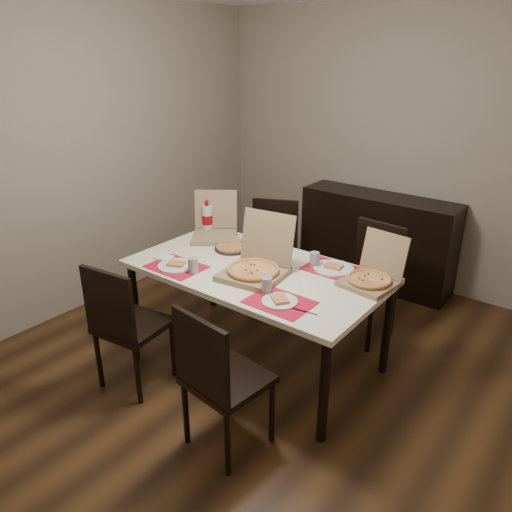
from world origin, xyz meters
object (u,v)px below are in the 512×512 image
chair_near_left (125,322)px  soda_bottle (207,219)px  sideboard (376,240)px  pizza_box_center (256,267)px  chair_far_left (272,247)px  chair_far_right (370,276)px  chair_near_right (218,376)px  dip_bowl (271,263)px  dining_table (256,277)px

chair_near_left → soda_bottle: size_ratio=3.38×
sideboard → pizza_box_center: (-0.05, -1.88, 0.36)m
chair_far_left → chair_far_right: size_ratio=1.00×
chair_near_right → soda_bottle: 1.74m
sideboard → chair_far_right: 0.99m
chair_near_left → dip_bowl: 1.10m
chair_near_right → chair_far_right: size_ratio=1.00×
chair_near_left → chair_far_right: 1.94m
chair_far_left → pizza_box_center: 1.16m
sideboard → soda_bottle: 1.75m
dining_table → chair_near_right: chair_near_right is taller
chair_near_left → pizza_box_center: pizza_box_center is taller
chair_near_left → soda_bottle: soda_bottle is taller
pizza_box_center → soda_bottle: pizza_box_center is taller
sideboard → chair_far_right: (0.37, -0.92, 0.06)m
sideboard → chair_near_right: size_ratio=1.61×
chair_near_right → dip_bowl: (-0.35, 0.99, 0.25)m
sideboard → dining_table: (-0.11, -1.79, 0.23)m
chair_near_left → chair_far_left: bearing=90.2°
chair_far_left → chair_far_right: (0.98, -0.01, 0.00)m
dining_table → soda_bottle: size_ratio=6.55×
dining_table → chair_near_left: 0.96m
chair_near_right → dip_bowl: size_ratio=7.49×
chair_far_right → dip_bowl: (-0.44, -0.75, 0.25)m
sideboard → chair_far_right: chair_far_right is taller
sideboard → pizza_box_center: size_ratio=3.03×
chair_far_left → pizza_box_center: (0.56, -0.97, 0.30)m
dip_bowl → soda_bottle: (-0.84, 0.23, 0.10)m
chair_near_right → dip_bowl: 1.08m
chair_near_left → chair_far_left: same height
chair_far_left → dip_bowl: 0.97m
dining_table → dip_bowl: size_ratio=14.51×
chair_far_left → soda_bottle: soda_bottle is taller
pizza_box_center → chair_near_left: bearing=-127.4°
chair_near_left → dip_bowl: (0.53, 0.93, 0.25)m
pizza_box_center → dip_bowl: size_ratio=3.99×
chair_far_right → chair_near_left: bearing=-120.1°
chair_far_left → pizza_box_center: bearing=-60.1°
dining_table → soda_bottle: (-0.79, 0.36, 0.18)m
dining_table → chair_near_right: bearing=-65.2°
dining_table → chair_far_right: bearing=61.0°
dining_table → chair_near_right: 0.96m
pizza_box_center → chair_far_left: bearing=119.9°
dining_table → chair_near_left: bearing=-121.4°
sideboard → chair_near_left: 2.67m
dining_table → dip_bowl: dip_bowl is taller
chair_far_right → dip_bowl: chair_far_right is taller
sideboard → dip_bowl: 1.70m
sideboard → dip_bowl: sideboard is taller
dining_table → pizza_box_center: size_ratio=3.64×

